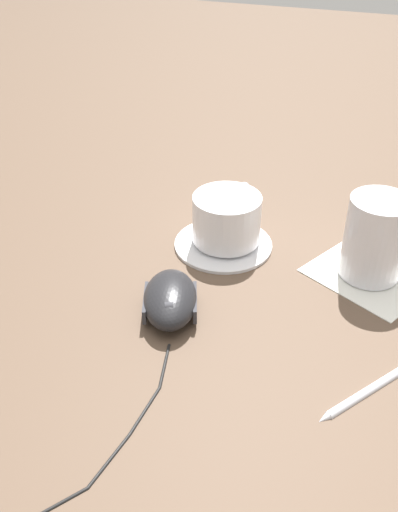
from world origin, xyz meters
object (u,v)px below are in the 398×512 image
object	(u,v)px
coffee_cup	(227,218)
drinking_glass	(375,238)
saucer	(223,243)
pen	(379,382)
computer_mouse	(170,299)

from	to	relation	value
coffee_cup	drinking_glass	size ratio (longest dim) A/B	1.15
saucer	pen	xyz separation A→B (m)	(-0.18, -0.21, 0.00)
computer_mouse	drinking_glass	bearing A→B (deg)	-53.91
coffee_cup	saucer	bearing A→B (deg)	161.52
computer_mouse	pen	size ratio (longest dim) A/B	0.87
computer_mouse	drinking_glass	world-z (taller)	drinking_glass
saucer	coffee_cup	distance (m)	0.04
coffee_cup	computer_mouse	size ratio (longest dim) A/B	1.03
saucer	coffee_cup	bearing A→B (deg)	-18.48
computer_mouse	pen	bearing A→B (deg)	-98.21
saucer	pen	size ratio (longest dim) A/B	0.98
saucer	pen	world-z (taller)	same
drinking_glass	coffee_cup	bearing A→B (deg)	87.63
coffee_cup	drinking_glass	distance (m)	0.18
drinking_glass	saucer	bearing A→B (deg)	89.82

